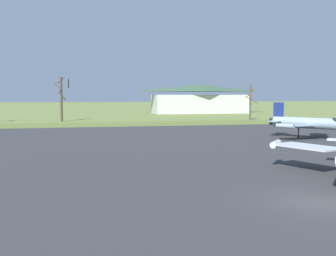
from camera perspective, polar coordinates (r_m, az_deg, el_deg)
name	(u,v)px	position (r m, az deg, el deg)	size (l,w,h in m)	color
ground_plane	(319,204)	(21.59, 20.15, -9.76)	(600.00, 600.00, 0.00)	olive
asphalt_apron	(202,151)	(38.46, 4.77, -3.23)	(105.31, 62.72, 0.05)	#333335
grass_verge_strip	(140,124)	(74.77, -3.85, 0.57)	(165.31, 12.00, 0.06)	#5E6F31
jet_fighter_front_right	(320,123)	(51.72, 20.20, 0.60)	(10.41, 11.89, 4.31)	#8EA3B2
bare_tree_left_of_center	(62,97)	(84.10, -14.46, 4.15)	(2.91, 2.93, 8.79)	#42382D
bare_tree_center	(250,101)	(87.68, 11.28, 3.62)	(2.60, 2.47, 7.45)	brown
visitor_building	(199,99)	(120.47, 4.34, 3.95)	(28.17, 11.24, 8.18)	beige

